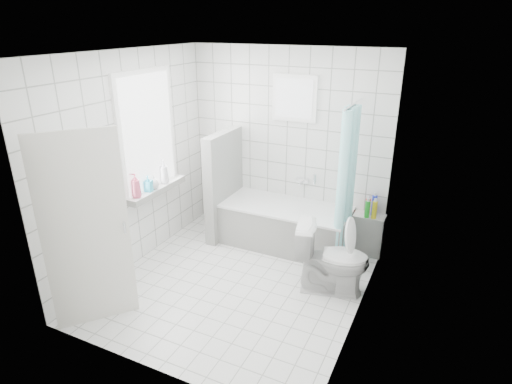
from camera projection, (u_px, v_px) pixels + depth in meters
The scene contains 19 objects.
ground at pixel (237, 283), 5.05m from camera, with size 3.00×3.00×0.00m, color white.
ceiling at pixel (232, 52), 4.08m from camera, with size 3.00×3.00×0.00m, color white.
wall_back at pixel (287, 146), 5.82m from camera, with size 2.80×0.02×2.60m, color white.
wall_front at pixel (144, 241), 3.31m from camera, with size 2.80×0.02×2.60m, color white.
wall_left at pixel (132, 163), 5.12m from camera, with size 0.02×3.00×2.60m, color white.
wall_right at pixel (367, 202), 4.00m from camera, with size 0.02×3.00×2.60m, color white.
window_left at pixel (149, 133), 5.24m from camera, with size 0.01×0.90×1.40m, color white.
window_back at pixel (294, 98), 5.50m from camera, with size 0.50×0.01×0.50m, color white.
window_sill at pixel (157, 190), 5.50m from camera, with size 0.18×1.02×0.08m, color white.
door at pixel (86, 232), 4.09m from camera, with size 0.04×0.80×2.00m, color silver.
bathtub at pixel (285, 225), 5.82m from camera, with size 1.71×0.77×0.58m.
partition_wall at pixel (224, 185), 5.97m from camera, with size 0.15×0.85×1.50m, color white.
tiled_ledge at pixel (368, 234), 5.61m from camera, with size 0.40×0.24×0.55m, color white.
toilet at pixel (332, 259), 4.77m from camera, with size 0.46×0.81×0.82m, color white.
curtain_rod at pixel (353, 104), 4.84m from camera, with size 0.02×0.02×0.80m, color silver.
shower_curtain at pixel (344, 182), 5.07m from camera, with size 0.14×0.48×1.78m, color #4FEAE8, non-canonical shape.
tub_faucet at pixel (302, 180), 5.85m from camera, with size 0.18×0.06×0.06m, color silver.
sill_bottles at pixel (151, 179), 5.35m from camera, with size 0.19×0.71×0.32m.
ledge_bottles at pixel (371, 208), 5.45m from camera, with size 0.17×0.18×0.27m.
Camera 1 is at (2.04, -3.77, 2.89)m, focal length 30.00 mm.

